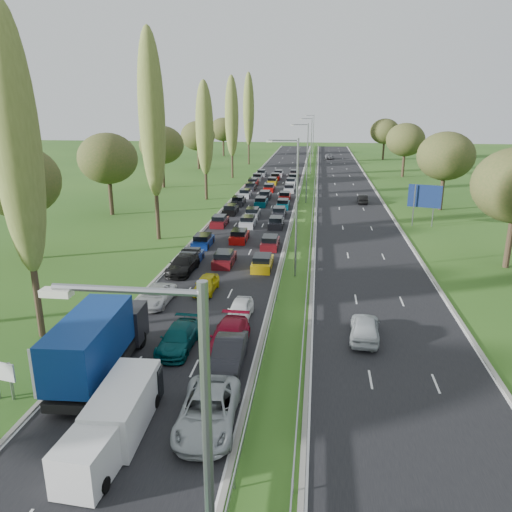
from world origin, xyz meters
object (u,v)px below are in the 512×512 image
(info_sign, at_px, (3,375))
(blue_lorry, at_px, (98,343))
(direction_sign, at_px, (425,198))
(white_van_front, at_px, (102,440))
(near_car_3, at_px, (183,264))
(white_van_rear, at_px, (126,403))
(near_car_2, at_px, (156,296))

(info_sign, bearing_deg, blue_lorry, 36.25)
(blue_lorry, distance_m, info_sign, 4.87)
(direction_sign, bearing_deg, white_van_front, -115.37)
(near_car_3, height_order, direction_sign, direction_sign)
(white_van_rear, bearing_deg, near_car_3, 96.34)
(near_car_2, distance_m, white_van_rear, 15.10)
(near_car_3, bearing_deg, direction_sign, 43.55)
(near_car_3, relative_size, info_sign, 2.47)
(near_car_3, distance_m, info_sign, 21.36)
(near_car_2, distance_m, white_van_front, 17.59)
(white_van_front, distance_m, info_sign, 7.92)
(white_van_rear, distance_m, direction_sign, 48.79)
(near_car_3, bearing_deg, info_sign, -96.93)
(near_car_2, bearing_deg, near_car_3, 91.11)
(blue_lorry, bearing_deg, near_car_2, 88.49)
(info_sign, xyz_separation_m, direction_sign, (28.80, 42.32, 2.20))
(near_car_2, relative_size, white_van_front, 0.95)
(near_car_2, bearing_deg, direction_sign, 50.77)
(near_car_2, xyz_separation_m, near_car_3, (0.10, 7.56, 0.10))
(white_van_rear, xyz_separation_m, info_sign, (-7.01, 1.26, 0.26))
(white_van_front, relative_size, info_sign, 2.34)
(white_van_rear, distance_m, info_sign, 7.12)
(white_van_front, bearing_deg, near_car_3, 101.15)
(white_van_rear, relative_size, info_sign, 2.57)
(near_car_2, height_order, near_car_3, near_car_3)
(blue_lorry, relative_size, white_van_front, 1.88)
(white_van_rear, bearing_deg, blue_lorry, 125.16)
(white_van_rear, xyz_separation_m, direction_sign, (21.79, 43.58, 2.46))
(near_car_3, height_order, info_sign, info_sign)
(near_car_2, xyz_separation_m, white_van_rear, (3.36, -14.72, 0.44))
(white_van_rear, height_order, direction_sign, direction_sign)
(direction_sign, bearing_deg, blue_lorry, -122.26)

